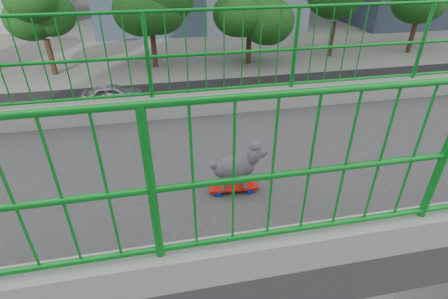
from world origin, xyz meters
TOP-DOWN VIEW (x-y plane):
  - road at (-13.00, 0.00)m, footprint 18.00×90.00m
  - street_trees at (-26.03, 1.06)m, footprint 5.30×60.40m
  - skateboard at (0.46, 4.72)m, footprint 0.17×0.48m
  - poodle at (0.46, 4.75)m, footprint 0.25×0.54m
  - car_1 at (-9.20, 10.19)m, footprint 1.56×4.47m
  - car_2 at (-12.40, 6.18)m, footprint 2.25×4.88m
  - car_3 at (-15.60, 16.82)m, footprint 1.90×4.68m
  - car_4 at (-18.80, 1.12)m, footprint 1.53×3.81m
  - car_6 at (-9.20, 1.08)m, footprint 2.21×4.78m

SIDE VIEW (x-z plane):
  - road at x=-13.00m, z-range 0.00..0.02m
  - car_4 at x=-18.80m, z-range 0.00..1.30m
  - car_6 at x=-9.20m, z-range 0.00..1.33m
  - car_2 at x=-12.40m, z-range 0.00..1.36m
  - car_3 at x=-15.60m, z-range 0.00..1.36m
  - car_1 at x=-9.20m, z-range 0.00..1.47m
  - street_trees at x=-26.03m, z-range 1.09..8.35m
  - skateboard at x=0.46m, z-range 7.02..7.08m
  - poodle at x=0.46m, z-range 7.08..7.53m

